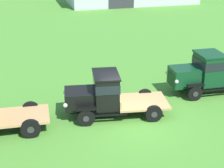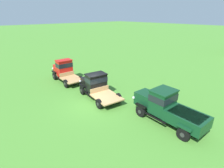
% 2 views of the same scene
% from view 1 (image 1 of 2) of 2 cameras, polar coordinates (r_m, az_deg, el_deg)
% --- Properties ---
extents(ground_plane, '(240.00, 240.00, 0.00)m').
position_cam_1_polar(ground_plane, '(15.84, 3.44, -6.42)').
color(ground_plane, '#47842D').
extents(vintage_truck_second_in_line, '(5.11, 2.61, 2.11)m').
position_cam_1_polar(vintage_truck_second_in_line, '(16.02, -1.31, -1.72)').
color(vintage_truck_second_in_line, black).
rests_on(vintage_truck_second_in_line, ground).
extents(vintage_truck_midrow_center, '(5.30, 2.20, 2.22)m').
position_cam_1_polar(vintage_truck_midrow_center, '(19.40, 16.61, 1.87)').
color(vintage_truck_midrow_center, black).
rests_on(vintage_truck_midrow_center, ground).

